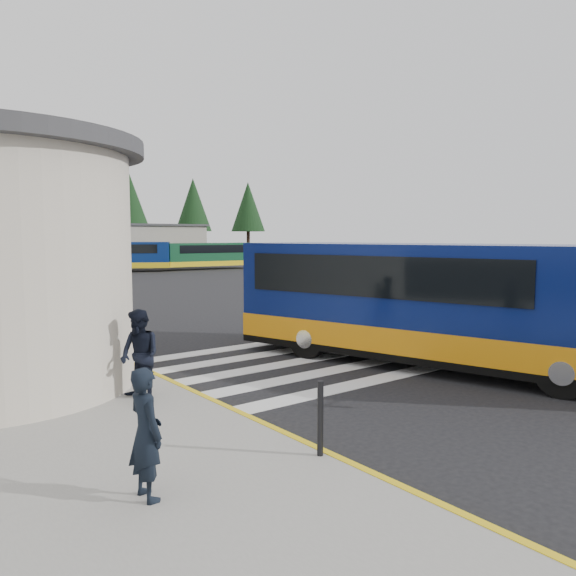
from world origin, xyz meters
TOP-DOWN VIEW (x-y plane):
  - ground at (0.00, 0.00)m, footprint 140.00×140.00m
  - curb_strip at (-4.05, 4.00)m, footprint 0.12×34.00m
  - crosswalk at (-0.50, -0.80)m, footprint 8.00×5.35m
  - depot_building at (6.00, 42.00)m, footprint 26.40×8.40m
  - tree_line at (6.29, 50.00)m, footprint 58.40×4.40m
  - transit_bus at (1.89, -2.99)m, footprint 5.71×10.66m
  - pedestrian_a at (-6.57, -5.63)m, footprint 0.38×0.57m
  - pedestrian_b at (-5.07, -1.93)m, footprint 0.80×0.93m
  - bollard at (-4.20, -5.90)m, footprint 0.08×0.08m
  - far_bus_a at (8.99, 35.49)m, footprint 8.58×6.16m
  - far_bus_b at (16.74, 33.89)m, footprint 8.26×3.10m

SIDE VIEW (x-z plane):
  - ground at x=0.00m, z-range 0.00..0.00m
  - crosswalk at x=-0.50m, z-range 0.00..0.01m
  - curb_strip at x=-4.05m, z-range 0.00..0.16m
  - bollard at x=-4.20m, z-range 0.15..1.18m
  - pedestrian_a at x=-6.57m, z-range 0.15..1.67m
  - pedestrian_b at x=-5.07m, z-range 0.15..1.80m
  - far_bus_b at x=16.74m, z-range 0.31..2.39m
  - transit_bus at x=1.89m, z-range -0.06..2.86m
  - far_bus_a at x=8.99m, z-range 0.33..2.52m
  - depot_building at x=6.00m, z-range 0.01..4.21m
  - tree_line at x=6.29m, z-range 1.77..11.77m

